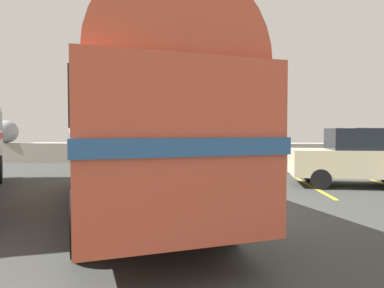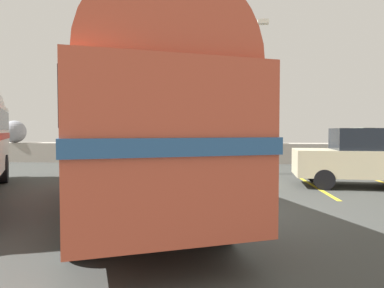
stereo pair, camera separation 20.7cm
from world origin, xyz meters
TOP-DOWN VIEW (x-y plane):
  - ground at (0.00, 0.00)m, footprint 32.00×26.00m
  - breakwater at (-0.14, 11.77)m, footprint 31.36×1.99m
  - vintage_coach at (-2.18, -0.02)m, footprint 5.41×8.86m
  - parked_car_nearest at (4.35, 3.60)m, footprint 4.25×2.10m
  - lamp_post at (0.99, 6.53)m, footprint 0.94×0.35m

SIDE VIEW (x-z plane):
  - ground at x=0.00m, z-range 0.00..0.02m
  - breakwater at x=-0.14m, z-range -0.53..1.96m
  - parked_car_nearest at x=4.35m, z-range 0.04..1.90m
  - vintage_coach at x=-2.18m, z-range 0.20..3.90m
  - lamp_post at x=0.99m, z-range 0.41..6.72m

